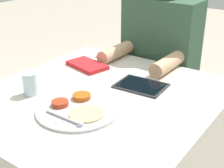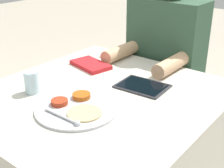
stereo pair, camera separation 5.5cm
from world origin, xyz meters
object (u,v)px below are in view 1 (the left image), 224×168
at_px(red_notebook, 87,65).
at_px(tablet_device, 141,86).
at_px(thali_tray, 78,109).
at_px(person_diner, 158,82).
at_px(drinking_glass, 30,84).

xyz_separation_m(red_notebook, tablet_device, (0.34, -0.04, -0.00)).
bearing_deg(red_notebook, thali_tray, -54.48).
relative_size(thali_tray, tablet_device, 1.40).
relative_size(red_notebook, person_diner, 0.19).
relative_size(person_diner, drinking_glass, 13.08).
xyz_separation_m(tablet_device, person_diner, (-0.15, 0.45, -0.18)).
height_order(red_notebook, drinking_glass, drinking_glass).
bearing_deg(red_notebook, person_diner, 64.47).
bearing_deg(drinking_glass, tablet_device, 45.06).
xyz_separation_m(tablet_device, drinking_glass, (-0.33, -0.33, 0.04)).
relative_size(red_notebook, drinking_glass, 2.43).
height_order(red_notebook, tablet_device, red_notebook).
height_order(thali_tray, drinking_glass, drinking_glass).
distance_m(thali_tray, tablet_device, 0.33).
height_order(thali_tray, red_notebook, thali_tray).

